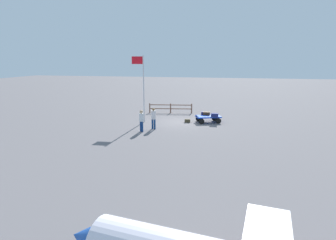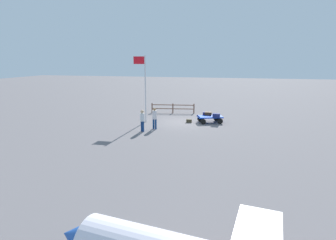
# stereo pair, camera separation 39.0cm
# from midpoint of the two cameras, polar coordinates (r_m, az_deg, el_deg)

# --- Properties ---
(ground_plane) EXTENTS (120.00, 120.00, 0.00)m
(ground_plane) POSITION_cam_midpoint_polar(r_m,az_deg,el_deg) (23.60, 3.79, -0.44)
(ground_plane) COLOR slate
(luggage_cart) EXTENTS (2.30, 1.81, 0.56)m
(luggage_cart) POSITION_cam_midpoint_polar(r_m,az_deg,el_deg) (23.58, 9.07, 0.47)
(luggage_cart) COLOR #0F3CC3
(luggage_cart) RESTS_ON ground
(suitcase_maroon) EXTENTS (0.57, 0.40, 0.25)m
(suitcase_maroon) POSITION_cam_midpoint_polar(r_m,az_deg,el_deg) (24.06, 8.36, 1.36)
(suitcase_maroon) COLOR #21214F
(suitcase_maroon) RESTS_ON luggage_cart
(suitcase_tan) EXTENTS (0.60, 0.35, 0.31)m
(suitcase_tan) POSITION_cam_midpoint_polar(r_m,az_deg,el_deg) (23.13, 10.43, 0.93)
(suitcase_tan) COLOR navy
(suitcase_tan) RESTS_ON luggage_cart
(suitcase_dark) EXTENTS (0.58, 0.40, 0.27)m
(suitcase_dark) POSITION_cam_midpoint_polar(r_m,az_deg,el_deg) (23.93, 8.78, 1.31)
(suitcase_dark) COLOR #492E18
(suitcase_dark) RESTS_ON luggage_cart
(suitcase_grey) EXTENTS (0.52, 0.37, 0.28)m
(suitcase_grey) POSITION_cam_midpoint_polar(r_m,az_deg,el_deg) (23.52, 4.83, -0.16)
(suitcase_grey) COLOR #413825
(suitcase_grey) RESTS_ON ground
(worker_lead) EXTENTS (0.42, 0.42, 1.64)m
(worker_lead) POSITION_cam_midpoint_polar(r_m,az_deg,el_deg) (21.06, -2.27, 0.64)
(worker_lead) COLOR navy
(worker_lead) RESTS_ON ground
(worker_trailing) EXTENTS (0.46, 0.46, 1.63)m
(worker_trailing) POSITION_cam_midpoint_polar(r_m,az_deg,el_deg) (20.36, -4.80, 0.20)
(worker_trailing) COLOR navy
(worker_trailing) RESTS_ON ground
(flagpole) EXTENTS (1.03, 0.10, 5.58)m
(flagpole) POSITION_cam_midpoint_polar(r_m,az_deg,el_deg) (23.31, -4.52, 7.72)
(flagpole) COLOR silver
(flagpole) RESTS_ON ground
(wooden_fence) EXTENTS (4.26, 0.74, 0.96)m
(wooden_fence) POSITION_cam_midpoint_polar(r_m,az_deg,el_deg) (27.50, 1.42, 2.61)
(wooden_fence) COLOR brown
(wooden_fence) RESTS_ON ground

